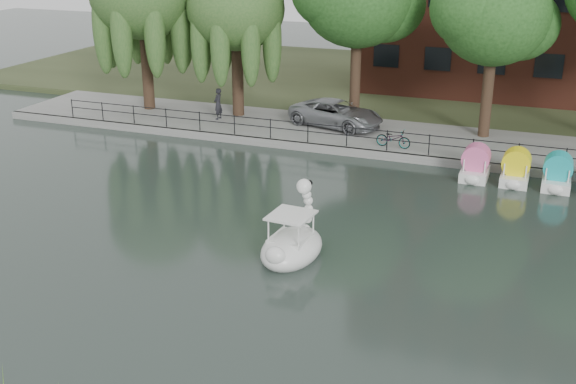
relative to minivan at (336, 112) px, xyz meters
The scene contains 11 objects.
ground_plane 16.66m from the minivan, 84.61° to the right, with size 120.00×120.00×0.00m, color #3C4845.
promenade 1.93m from the minivan, 19.03° to the right, with size 40.00×6.00×0.40m, color gray.
kerb 3.95m from the minivan, 65.91° to the right, with size 40.00×0.25×0.40m, color gray.
land_strip 13.59m from the minivan, 83.39° to the left, with size 60.00×22.00×0.36m, color #47512D.
railing 3.64m from the minivan, 64.62° to the right, with size 32.00×0.05×1.00m.
willow_mid 7.80m from the minivan, behind, with size 5.32×5.32×8.15m.
broadleaf_right 9.21m from the minivan, ahead, with size 5.40×5.40×8.32m.
minivan is the anchor object (origin of this frame).
bicycle 4.57m from the minivan, 35.48° to the right, with size 1.72×0.60×1.00m, color gray.
pedestrian 6.63m from the minivan, behind, with size 0.71×0.48×1.98m, color black.
swan_boat 15.43m from the minivan, 78.03° to the right, with size 2.05×3.10×2.49m.
Camera 1 is at (9.42, -19.22, 10.57)m, focal length 45.00 mm.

